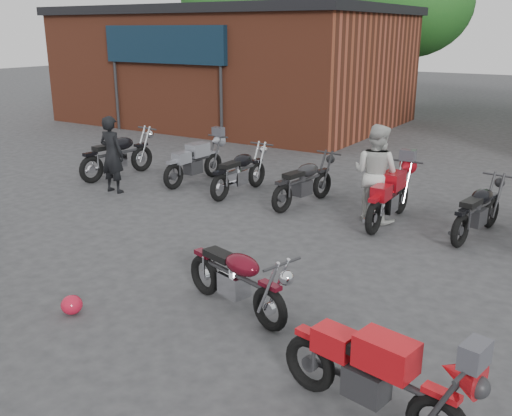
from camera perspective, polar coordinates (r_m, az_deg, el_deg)
The scene contains 15 objects.
ground at distance 7.14m, azimuth -6.35°, elevation -11.84°, with size 90.00×90.00×0.00m, color #313134.
brick_building at distance 22.89m, azimuth -2.15°, elevation 13.74°, with size 12.00×8.00×4.00m, color brown.
tree_0 at distance 32.28m, azimuth -1.40°, elevation 18.55°, with size 6.56×6.56×8.20m, color #16541D, non-canonical shape.
tree_1 at distance 28.27m, azimuth 14.69°, elevation 17.37°, with size 5.92×5.92×7.40m, color #16541D, non-canonical shape.
vintage_motorcycle at distance 7.24m, azimuth -1.93°, elevation -6.68°, with size 1.80×0.59×1.05m, color #560A17, non-canonical shape.
sportbike at distance 5.44m, azimuth 11.70°, elevation -15.61°, with size 1.88×0.62×1.09m, color red, non-canonical shape.
helmet at distance 7.73m, azimuth -17.94°, elevation -9.20°, with size 0.27×0.27×0.25m, color red.
person_dark at distance 12.95m, azimuth -14.20°, elevation 5.21°, with size 0.62×0.41×1.70m, color black.
person_light at distance 10.85m, azimuth 11.86°, elevation 3.42°, with size 0.89×0.70×1.84m, color #BABAB6.
row_bike_0 at distance 14.37m, azimuth -13.61°, elevation 5.43°, with size 2.09×0.69×1.21m, color black, non-canonical shape.
row_bike_1 at distance 13.49m, azimuth -6.14°, elevation 4.83°, with size 1.92×0.63×1.11m, color gray, non-canonical shape.
row_bike_2 at distance 12.50m, azimuth -1.61°, elevation 3.90°, with size 1.90×0.63×1.10m, color black, non-canonical shape.
row_bike_3 at distance 11.71m, azimuth 4.85°, elevation 2.87°, with size 1.88×0.62×1.09m, color #232325, non-canonical shape.
row_bike_4 at distance 10.84m, azimuth 13.22°, elevation 1.41°, with size 1.98×0.65×1.15m, color #A60D18, non-canonical shape.
row_bike_5 at distance 10.59m, azimuth 21.37°, elevation 0.07°, with size 1.85×0.61×1.07m, color black, non-canonical shape.
Camera 1 is at (3.98, -4.80, 3.48)m, focal length 40.00 mm.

